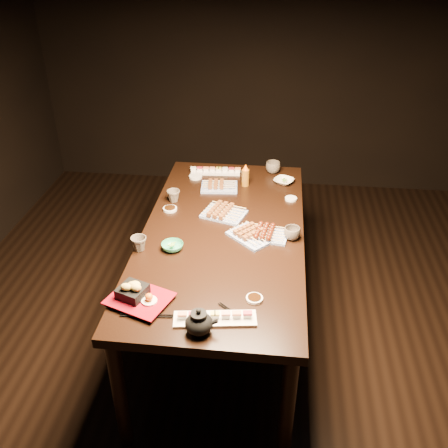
# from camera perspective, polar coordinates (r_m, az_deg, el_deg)

# --- Properties ---
(ground) EXTENTS (5.00, 5.00, 0.00)m
(ground) POSITION_cam_1_polar(r_m,az_deg,el_deg) (3.02, 0.62, -16.63)
(ground) COLOR black
(ground) RESTS_ON ground
(dining_table) EXTENTS (1.20, 1.93, 0.75)m
(dining_table) POSITION_cam_1_polar(r_m,az_deg,el_deg) (3.02, -0.11, -6.90)
(dining_table) COLOR black
(dining_table) RESTS_ON ground
(sushi_platter_near) EXTENTS (0.37, 0.15, 0.04)m
(sushi_platter_near) POSITION_cam_1_polar(r_m,az_deg,el_deg) (2.21, -1.04, -10.49)
(sushi_platter_near) COLOR white
(sushi_platter_near) RESTS_ON dining_table
(sushi_platter_far) EXTENTS (0.34, 0.12, 0.04)m
(sushi_platter_far) POSITION_cam_1_polar(r_m,az_deg,el_deg) (3.46, -0.97, 6.19)
(sushi_platter_far) COLOR white
(sushi_platter_far) RESTS_ON dining_table
(yakitori_plate_center) EXTENTS (0.28, 0.24, 0.06)m
(yakitori_plate_center) POSITION_cam_1_polar(r_m,az_deg,el_deg) (2.94, -0.01, 1.52)
(yakitori_plate_center) COLOR #828EB6
(yakitori_plate_center) RESTS_ON dining_table
(yakitori_plate_right) EXTENTS (0.29, 0.29, 0.06)m
(yakitori_plate_right) POSITION_cam_1_polar(r_m,az_deg,el_deg) (2.74, 3.13, -1.03)
(yakitori_plate_right) COLOR #828EB6
(yakitori_plate_right) RESTS_ON dining_table
(yakitori_plate_left) EXTENTS (0.25, 0.19, 0.06)m
(yakitori_plate_left) POSITION_cam_1_polar(r_m,az_deg,el_deg) (3.25, -0.55, 4.60)
(yakitori_plate_left) COLOR #828EB6
(yakitori_plate_left) RESTS_ON dining_table
(tsukune_plate) EXTENTS (0.23, 0.19, 0.05)m
(tsukune_plate) POSITION_cam_1_polar(r_m,az_deg,el_deg) (2.76, 5.05, -0.94)
(tsukune_plate) COLOR #828EB6
(tsukune_plate) RESTS_ON dining_table
(edamame_bowl_green) EXTENTS (0.14, 0.14, 0.04)m
(edamame_bowl_green) POSITION_cam_1_polar(r_m,az_deg,el_deg) (2.66, -5.92, -2.57)
(edamame_bowl_green) COLOR #329A68
(edamame_bowl_green) RESTS_ON dining_table
(edamame_bowl_cream) EXTENTS (0.17, 0.17, 0.03)m
(edamame_bowl_cream) POSITION_cam_1_polar(r_m,az_deg,el_deg) (3.34, 6.85, 4.89)
(edamame_bowl_cream) COLOR #F9E9CC
(edamame_bowl_cream) RESTS_ON dining_table
(tempura_tray) EXTENTS (0.33, 0.30, 0.10)m
(tempura_tray) POSITION_cam_1_polar(r_m,az_deg,el_deg) (2.32, -9.69, -7.80)
(tempura_tray) COLOR black
(tempura_tray) RESTS_ON dining_table
(teacup_near_left) EXTENTS (0.10, 0.10, 0.08)m
(teacup_near_left) POSITION_cam_1_polar(r_m,az_deg,el_deg) (2.67, -9.70, -2.23)
(teacup_near_left) COLOR #52483F
(teacup_near_left) RESTS_ON dining_table
(teacup_mid_right) EXTENTS (0.11, 0.11, 0.07)m
(teacup_mid_right) POSITION_cam_1_polar(r_m,az_deg,el_deg) (2.75, 7.79, -1.06)
(teacup_mid_right) COLOR #52483F
(teacup_mid_right) RESTS_ON dining_table
(teacup_far_left) EXTENTS (0.10, 0.10, 0.08)m
(teacup_far_left) POSITION_cam_1_polar(r_m,az_deg,el_deg) (3.10, -5.79, 3.21)
(teacup_far_left) COLOR #52483F
(teacup_far_left) RESTS_ON dining_table
(teacup_far_right) EXTENTS (0.13, 0.13, 0.08)m
(teacup_far_right) POSITION_cam_1_polar(r_m,az_deg,el_deg) (3.47, 5.62, 6.46)
(teacup_far_right) COLOR #52483F
(teacup_far_right) RESTS_ON dining_table
(teapot) EXTENTS (0.15, 0.15, 0.12)m
(teapot) POSITION_cam_1_polar(r_m,az_deg,el_deg) (2.13, -2.89, -11.01)
(teapot) COLOR black
(teapot) RESTS_ON dining_table
(condiment_bottle) EXTENTS (0.05, 0.05, 0.15)m
(condiment_bottle) POSITION_cam_1_polar(r_m,az_deg,el_deg) (3.27, 2.46, 5.62)
(condiment_bottle) COLOR brown
(condiment_bottle) RESTS_ON dining_table
(sauce_dish_west) EXTENTS (0.10, 0.10, 0.01)m
(sauce_dish_west) POSITION_cam_1_polar(r_m,az_deg,el_deg) (3.02, -6.19, 1.72)
(sauce_dish_west) COLOR white
(sauce_dish_west) RESTS_ON dining_table
(sauce_dish_east) EXTENTS (0.09, 0.09, 0.01)m
(sauce_dish_east) POSITION_cam_1_polar(r_m,az_deg,el_deg) (3.15, 7.66, 2.89)
(sauce_dish_east) COLOR white
(sauce_dish_east) RESTS_ON dining_table
(sauce_dish_se) EXTENTS (0.09, 0.09, 0.01)m
(sauce_dish_se) POSITION_cam_1_polar(r_m,az_deg,el_deg) (2.33, 3.49, -8.51)
(sauce_dish_se) COLOR white
(sauce_dish_se) RESTS_ON dining_table
(sauce_dish_nw) EXTENTS (0.11, 0.11, 0.02)m
(sauce_dish_nw) POSITION_cam_1_polar(r_m,az_deg,el_deg) (3.40, -3.26, 5.42)
(sauce_dish_nw) COLOR white
(sauce_dish_nw) RESTS_ON dining_table
(chopsticks_near) EXTENTS (0.24, 0.04, 0.01)m
(chopsticks_near) POSITION_cam_1_polar(r_m,az_deg,el_deg) (2.27, -8.83, -10.31)
(chopsticks_near) COLOR black
(chopsticks_near) RESTS_ON dining_table
(chopsticks_se) EXTENTS (0.17, 0.14, 0.01)m
(chopsticks_se) POSITION_cam_1_polar(r_m,az_deg,el_deg) (2.25, 1.23, -10.24)
(chopsticks_se) COLOR black
(chopsticks_se) RESTS_ON dining_table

